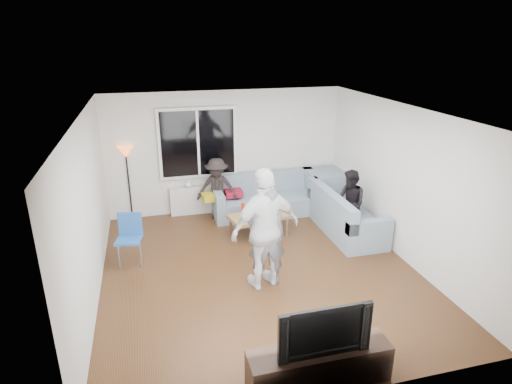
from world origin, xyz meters
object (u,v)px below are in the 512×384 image
object	(u,v)px
floor_lamp	(129,183)
player_left	(266,237)
tv_console	(319,365)
spectator_right	(350,203)
coffee_table	(258,225)
side_chair	(129,240)
sofa_back_section	(267,195)
spectator_back	(217,189)
sofa_right_section	(346,211)
television	(321,326)
player_right	(266,229)

from	to	relation	value
floor_lamp	player_left	world-z (taller)	player_left
floor_lamp	tv_console	xyz separation A→B (m)	(2.06, -5.22, -0.56)
spectator_right	coffee_table	bearing A→B (deg)	-113.03
side_chair	spectator_right	bearing A→B (deg)	14.34
floor_lamp	sofa_back_section	bearing A→B (deg)	-9.09
spectator_back	spectator_right	bearing A→B (deg)	-17.91
sofa_back_section	floor_lamp	world-z (taller)	floor_lamp
sofa_right_section	television	xyz separation A→B (m)	(-2.01, -3.51, 0.31)
coffee_table	spectator_back	bearing A→B (deg)	122.56
sofa_back_section	player_left	distance (m)	2.82
floor_lamp	spectator_back	bearing A→B (deg)	-13.47
side_chair	spectator_back	xyz separation A→B (m)	(1.76, 1.54, 0.22)
spectator_back	television	distance (m)	4.81
side_chair	floor_lamp	distance (m)	1.99
sofa_right_section	player_left	world-z (taller)	player_left
player_right	spectator_back	xyz separation A→B (m)	(-0.27, 2.73, -0.29)
floor_lamp	spectator_right	distance (m)	4.47
side_chair	player_right	bearing A→B (deg)	-17.86
coffee_table	television	xyz separation A→B (m)	(-0.32, -3.82, 0.54)
spectator_right	tv_console	xyz separation A→B (m)	(-2.01, -3.38, -0.42)
sofa_back_section	coffee_table	bearing A→B (deg)	-114.57
television	tv_console	bearing A→B (deg)	0.00
television	player_right	bearing A→B (deg)	91.00
player_left	spectator_back	world-z (taller)	player_left
spectator_right	television	xyz separation A→B (m)	(-2.01, -3.38, 0.09)
player_left	player_right	xyz separation A→B (m)	(-0.02, -0.02, 0.14)
player_right	spectator_right	size ratio (longest dim) A/B	1.47
side_chair	spectator_right	world-z (taller)	spectator_right
floor_lamp	player_right	distance (m)	3.76
spectator_right	spectator_back	size ratio (longest dim) A/B	0.99
floor_lamp	spectator_right	bearing A→B (deg)	-24.34
tv_console	television	bearing A→B (deg)	0.00
sofa_right_section	tv_console	bearing A→B (deg)	150.25
sofa_right_section	player_left	size ratio (longest dim) A/B	1.25
player_right	tv_console	world-z (taller)	player_right
sofa_right_section	spectator_back	bearing A→B (deg)	60.80
spectator_right	tv_console	bearing A→B (deg)	-39.08
sofa_right_section	player_left	distance (m)	2.50
coffee_table	floor_lamp	xyz separation A→B (m)	(-2.38, 1.40, 0.58)
side_chair	tv_console	xyz separation A→B (m)	(2.06, -3.26, -0.21)
tv_console	sofa_back_section	bearing A→B (deg)	81.01
spectator_back	tv_console	distance (m)	4.83
tv_console	coffee_table	bearing A→B (deg)	85.22
sofa_right_section	spectator_right	distance (m)	0.25
player_left	side_chair	bearing A→B (deg)	-26.43
sofa_right_section	side_chair	xyz separation A→B (m)	(-4.07, -0.24, 0.01)
player_right	sofa_right_section	bearing A→B (deg)	-158.33
sofa_right_section	floor_lamp	xyz separation A→B (m)	(-4.07, 1.71, 0.36)
television	floor_lamp	bearing A→B (deg)	111.58
spectator_right	television	bearing A→B (deg)	-39.08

